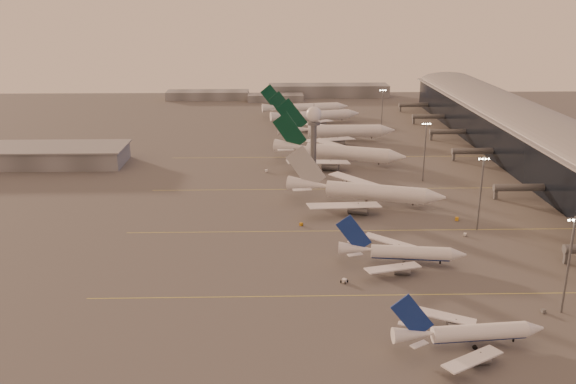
{
  "coord_description": "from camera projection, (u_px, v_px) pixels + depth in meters",
  "views": [
    {
      "loc": [
        -12.05,
        -130.53,
        74.04
      ],
      "look_at": [
        -7.09,
        67.15,
        9.6
      ],
      "focal_mm": 38.0,
      "sensor_mm": 36.0,
      "label": 1
    }
  ],
  "objects": [
    {
      "name": "greentail_c",
      "position": [
        316.0,
        118.0,
        363.68
      ],
      "size": [
        55.3,
        44.16,
        20.4
      ],
      "color": "white",
      "rests_on": "ground"
    },
    {
      "name": "gsv_truck_d",
      "position": [
        266.0,
        169.0,
        265.53
      ],
      "size": [
        2.44,
        6.07,
        2.42
      ],
      "color": "white",
      "rests_on": "ground"
    },
    {
      "name": "narrowbody_near",
      "position": [
        469.0,
        335.0,
        133.41
      ],
      "size": [
        35.32,
        28.1,
        13.8
      ],
      "color": "white",
      "rests_on": "ground"
    },
    {
      "name": "terminal",
      "position": [
        564.0,
        156.0,
        251.25
      ],
      "size": [
        57.0,
        362.0,
        23.04
      ],
      "color": "black",
      "rests_on": "ground"
    },
    {
      "name": "hangar",
      "position": [
        35.0,
        155.0,
        276.17
      ],
      "size": [
        82.0,
        27.0,
        8.5
      ],
      "color": "slate",
      "rests_on": "ground"
    },
    {
      "name": "mast_a",
      "position": [
        569.0,
        261.0,
        144.42
      ],
      "size": [
        3.6,
        0.56,
        25.0
      ],
      "color": "slate",
      "rests_on": "ground"
    },
    {
      "name": "widebody_white",
      "position": [
        365.0,
        195.0,
        224.05
      ],
      "size": [
        57.48,
        45.39,
        20.82
      ],
      "color": "white",
      "rests_on": "ground"
    },
    {
      "name": "mast_c",
      "position": [
        425.0,
        149.0,
        248.78
      ],
      "size": [
        3.6,
        0.56,
        25.0
      ],
      "color": "slate",
      "rests_on": "ground"
    },
    {
      "name": "gsv_truck_b",
      "position": [
        466.0,
        233.0,
        195.01
      ],
      "size": [
        5.3,
        3.71,
        2.02
      ],
      "color": "white",
      "rests_on": "ground"
    },
    {
      "name": "gsv_catering_b",
      "position": [
        458.0,
        214.0,
        208.1
      ],
      "size": [
        6.03,
        4.17,
        4.54
      ],
      "color": "orange",
      "rests_on": "ground"
    },
    {
      "name": "mast_b",
      "position": [
        481.0,
        190.0,
        196.63
      ],
      "size": [
        3.6,
        0.56,
        25.0
      ],
      "color": "slate",
      "rests_on": "ground"
    },
    {
      "name": "radar_tower",
      "position": [
        314.0,
        127.0,
        254.98
      ],
      "size": [
        6.4,
        6.4,
        31.1
      ],
      "color": "slate",
      "rests_on": "ground"
    },
    {
      "name": "gsv_catering_a",
      "position": [
        545.0,
        306.0,
        147.79
      ],
      "size": [
        5.04,
        3.1,
        3.84
      ],
      "color": "#5B5E60",
      "rests_on": "ground"
    },
    {
      "name": "gsv_tug_mid",
      "position": [
        344.0,
        281.0,
        163.76
      ],
      "size": [
        4.19,
        3.93,
        1.03
      ],
      "color": "white",
      "rests_on": "ground"
    },
    {
      "name": "ground",
      "position": [
        324.0,
        315.0,
        147.3
      ],
      "size": [
        700.0,
        700.0,
        0.0
      ],
      "primitive_type": "plane",
      "color": "#4D4B4B",
      "rests_on": "ground"
    },
    {
      "name": "greentail_a",
      "position": [
        339.0,
        155.0,
        277.57
      ],
      "size": [
        59.74,
        47.4,
        22.65
      ],
      "color": "white",
      "rests_on": "ground"
    },
    {
      "name": "distant_horizon",
      "position": [
        292.0,
        92.0,
        455.19
      ],
      "size": [
        165.0,
        37.5,
        9.0
      ],
      "color": "slate",
      "rests_on": "ground"
    },
    {
      "name": "taxiway_markings",
      "position": [
        401.0,
        229.0,
        201.24
      ],
      "size": [
        180.0,
        185.25,
        0.02
      ],
      "color": "#E9E052",
      "rests_on": "ground"
    },
    {
      "name": "mast_d",
      "position": [
        382.0,
        109.0,
        334.28
      ],
      "size": [
        3.6,
        0.56,
        25.0
      ],
      "color": "slate",
      "rests_on": "ground"
    },
    {
      "name": "greentail_b",
      "position": [
        337.0,
        134.0,
        320.56
      ],
      "size": [
        62.81,
        50.77,
        22.83
      ],
      "color": "white",
      "rests_on": "ground"
    },
    {
      "name": "greentail_d",
      "position": [
        306.0,
        110.0,
        387.98
      ],
      "size": [
        56.44,
        45.23,
        20.62
      ],
      "color": "white",
      "rests_on": "ground"
    },
    {
      "name": "gsv_tug_far",
      "position": [
        345.0,
        181.0,
        250.63
      ],
      "size": [
        2.91,
        4.07,
        1.06
      ],
      "color": "white",
      "rests_on": "ground"
    },
    {
      "name": "gsv_truck_c",
      "position": [
        302.0,
        222.0,
        204.18
      ],
      "size": [
        4.83,
        4.97,
        2.06
      ],
      "color": "orange",
      "rests_on": "ground"
    },
    {
      "name": "narrowbody_mid",
      "position": [
        401.0,
        254.0,
        174.54
      ],
      "size": [
        37.08,
        29.43,
        14.52
      ],
      "color": "white",
      "rests_on": "ground"
    }
  ]
}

